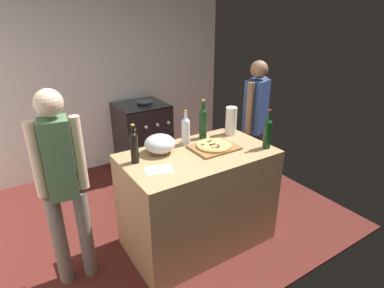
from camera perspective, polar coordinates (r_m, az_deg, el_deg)
ground_plane at (r=3.71m, az=-8.39°, el=-11.47°), size 3.83×3.27×0.02m
kitchen_wall_rear at (r=4.45m, az=-17.12°, el=11.95°), size 3.83×0.10×2.60m
counter at (r=2.97m, az=1.06°, el=-9.86°), size 1.32×0.77×0.93m
cutting_board at (r=2.84m, az=4.00°, el=-0.62°), size 0.40×0.32×0.02m
pizza at (r=2.83m, az=4.00°, el=-0.23°), size 0.31×0.31×0.03m
mixing_bowl at (r=2.73m, az=-5.81°, el=0.04°), size 0.27×0.27×0.16m
paper_towel_roll at (r=3.14m, az=7.06°, el=4.17°), size 0.11×0.11×0.28m
wine_bottle_amber at (r=2.88m, az=-1.14°, el=2.57°), size 0.08×0.08×0.32m
wine_bottle_dark at (r=3.02m, az=2.01°, el=4.01°), size 0.07×0.07×0.38m
wine_bottle_green at (r=2.56m, az=-10.38°, el=-0.37°), size 0.07×0.07×0.33m
wine_bottle_clear at (r=2.87m, az=13.48°, el=2.11°), size 0.07×0.07×0.36m
recipe_sheet at (r=2.47m, az=-5.95°, el=-4.66°), size 0.24×0.21×0.00m
stove at (r=4.46m, az=-8.88°, el=1.45°), size 0.65×0.64×0.96m
person_in_stripes at (r=2.53m, az=-22.28°, el=-6.24°), size 0.36×0.23×1.60m
person_in_red at (r=3.66m, az=11.27°, el=4.11°), size 0.38×0.27×1.59m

